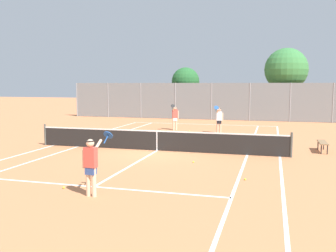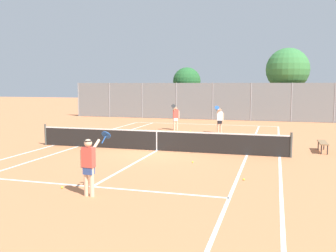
% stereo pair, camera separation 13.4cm
% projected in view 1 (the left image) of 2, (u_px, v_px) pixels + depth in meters
% --- Properties ---
extents(ground_plane, '(120.00, 120.00, 0.00)m').
position_uv_depth(ground_plane, '(157.00, 151.00, 17.43)').
color(ground_plane, '#CC7A4C').
extents(court_line_markings, '(11.10, 23.90, 0.01)m').
position_uv_depth(court_line_markings, '(157.00, 151.00, 17.43)').
color(court_line_markings, white).
rests_on(court_line_markings, ground).
extents(tennis_net, '(12.00, 0.10, 1.07)m').
position_uv_depth(tennis_net, '(157.00, 140.00, 17.37)').
color(tennis_net, '#474C47').
rests_on(tennis_net, ground).
extents(player_near_side, '(0.72, 0.72, 1.77)m').
position_uv_depth(player_near_side, '(91.00, 163.00, 10.27)').
color(player_near_side, beige).
rests_on(player_near_side, ground).
extents(player_far_left, '(0.43, 0.90, 1.77)m').
position_uv_depth(player_far_left, '(175.00, 116.00, 25.12)').
color(player_far_left, beige).
rests_on(player_far_left, ground).
extents(player_far_right, '(0.51, 0.86, 1.77)m').
position_uv_depth(player_far_right, '(219.00, 119.00, 23.40)').
color(player_far_right, '#D8A884').
rests_on(player_far_right, ground).
extents(loose_tennis_ball_0, '(0.07, 0.07, 0.07)m').
position_uv_depth(loose_tennis_ball_0, '(190.00, 131.00, 24.54)').
color(loose_tennis_ball_0, '#D1DB33').
rests_on(loose_tennis_ball_0, ground).
extents(loose_tennis_ball_1, '(0.07, 0.07, 0.07)m').
position_uv_depth(loose_tennis_ball_1, '(186.00, 144.00, 19.18)').
color(loose_tennis_ball_1, '#D1DB33').
rests_on(loose_tennis_ball_1, ground).
extents(loose_tennis_ball_2, '(0.07, 0.07, 0.07)m').
position_uv_depth(loose_tennis_ball_2, '(64.00, 188.00, 11.10)').
color(loose_tennis_ball_2, '#D1DB33').
rests_on(loose_tennis_ball_2, ground).
extents(loose_tennis_ball_3, '(0.07, 0.07, 0.07)m').
position_uv_depth(loose_tennis_ball_3, '(169.00, 136.00, 22.10)').
color(loose_tennis_ball_3, '#D1DB33').
rests_on(loose_tennis_ball_3, ground).
extents(loose_tennis_ball_4, '(0.07, 0.07, 0.07)m').
position_uv_depth(loose_tennis_ball_4, '(193.00, 162.00, 14.75)').
color(loose_tennis_ball_4, '#D1DB33').
rests_on(loose_tennis_ball_4, ground).
extents(loose_tennis_ball_5, '(0.07, 0.07, 0.07)m').
position_uv_depth(loose_tennis_ball_5, '(245.00, 179.00, 12.08)').
color(loose_tennis_ball_5, '#D1DB33').
rests_on(loose_tennis_ball_5, ground).
extents(courtside_bench, '(0.36, 1.50, 0.47)m').
position_uv_depth(courtside_bench, '(323.00, 143.00, 17.12)').
color(courtside_bench, olive).
rests_on(courtside_bench, ground).
extents(back_fence, '(26.10, 0.08, 3.20)m').
position_uv_depth(back_fence, '(211.00, 101.00, 32.39)').
color(back_fence, gray).
rests_on(back_fence, ground).
extents(tree_behind_left, '(2.62, 2.62, 4.66)m').
position_uv_depth(tree_behind_left, '(185.00, 82.00, 35.51)').
color(tree_behind_left, brown).
rests_on(tree_behind_left, ground).
extents(tree_behind_right, '(3.69, 3.69, 6.19)m').
position_uv_depth(tree_behind_right, '(285.00, 71.00, 32.44)').
color(tree_behind_right, brown).
rests_on(tree_behind_right, ground).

